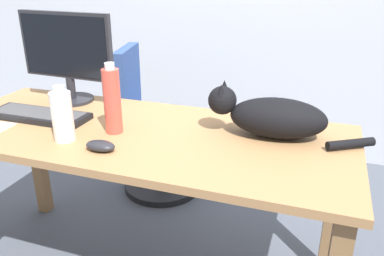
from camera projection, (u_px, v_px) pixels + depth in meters
The scene contains 8 objects.
desk at pixel (140, 152), 1.59m from camera, with size 1.67×0.68×0.72m.
office_chair at pixel (153, 133), 2.40m from camera, with size 0.49×0.48×0.89m.
monitor at pixel (67, 54), 1.81m from camera, with size 0.48×0.20×0.41m.
keyboard at pixel (39, 115), 1.67m from camera, with size 0.44×0.15×0.03m.
cat at pixel (272, 116), 1.47m from camera, with size 0.61×0.20×0.20m.
computer_mouse at pixel (100, 146), 1.38m from camera, with size 0.11×0.06×0.04m, color #232328.
water_bottle at pixel (62, 116), 1.43m from camera, with size 0.08×0.08×0.21m.
spray_bottle at pixel (112, 101), 1.49m from camera, with size 0.07×0.07×0.27m.
Camera 1 is at (0.67, -1.28, 1.32)m, focal length 36.89 mm.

